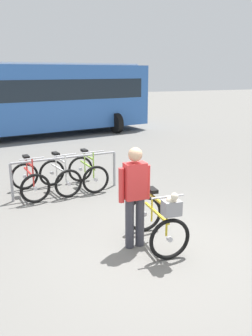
{
  "coord_description": "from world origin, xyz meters",
  "views": [
    {
      "loc": [
        -2.4,
        -4.52,
        2.75
      ],
      "look_at": [
        0.03,
        1.4,
        1.0
      ],
      "focal_mm": 37.97,
      "sensor_mm": 36.0,
      "label": 1
    }
  ],
  "objects_px": {
    "racked_bike_red": "(30,180)",
    "person_with_featured_bike": "(135,193)",
    "featured_bicycle": "(159,220)",
    "bus_distant": "(36,95)",
    "racked_bike_lime": "(88,173)",
    "racked_bike_white": "(60,176)"
  },
  "relations": [
    {
      "from": "person_with_featured_bike",
      "to": "racked_bike_white",
      "type": "bearing_deg",
      "value": 99.53
    },
    {
      "from": "racked_bike_red",
      "to": "racked_bike_lime",
      "type": "bearing_deg",
      "value": 4.76
    },
    {
      "from": "racked_bike_lime",
      "to": "person_with_featured_bike",
      "type": "xyz_separation_m",
      "value": [
        -0.17,
        -3.22,
        0.54
      ]
    },
    {
      "from": "racked_bike_lime",
      "to": "bus_distant",
      "type": "bearing_deg",
      "value": 89.69
    },
    {
      "from": "featured_bicycle",
      "to": "bus_distant",
      "type": "height_order",
      "value": "bus_distant"
    },
    {
      "from": "racked_bike_lime",
      "to": "bus_distant",
      "type": "xyz_separation_m",
      "value": [
        0.04,
        7.79,
        1.37
      ]
    },
    {
      "from": "racked_bike_red",
      "to": "person_with_featured_bike",
      "type": "xyz_separation_m",
      "value": [
        1.23,
        -3.1,
        0.54
      ]
    },
    {
      "from": "racked_bike_white",
      "to": "racked_bike_lime",
      "type": "relative_size",
      "value": 1.05
    },
    {
      "from": "racked_bike_lime",
      "to": "person_with_featured_bike",
      "type": "height_order",
      "value": "person_with_featured_bike"
    },
    {
      "from": "racked_bike_white",
      "to": "person_with_featured_bike",
      "type": "relative_size",
      "value": 0.73
    },
    {
      "from": "racked_bike_red",
      "to": "featured_bicycle",
      "type": "relative_size",
      "value": 0.95
    },
    {
      "from": "racked_bike_white",
      "to": "featured_bicycle",
      "type": "xyz_separation_m",
      "value": [
        0.87,
        -3.36,
        0.12
      ]
    },
    {
      "from": "racked_bike_white",
      "to": "person_with_featured_bike",
      "type": "distance_m",
      "value": 3.25
    },
    {
      "from": "racked_bike_red",
      "to": "racked_bike_lime",
      "type": "distance_m",
      "value": 1.4
    },
    {
      "from": "featured_bicycle",
      "to": "bus_distant",
      "type": "relative_size",
      "value": 0.12
    },
    {
      "from": "racked_bike_lime",
      "to": "bus_distant",
      "type": "distance_m",
      "value": 7.91
    },
    {
      "from": "racked_bike_red",
      "to": "featured_bicycle",
      "type": "bearing_deg",
      "value": -64.6
    },
    {
      "from": "person_with_featured_bike",
      "to": "bus_distant",
      "type": "distance_m",
      "value": 11.04
    },
    {
      "from": "racked_bike_lime",
      "to": "person_with_featured_bike",
      "type": "bearing_deg",
      "value": -92.97
    },
    {
      "from": "racked_bike_white",
      "to": "bus_distant",
      "type": "bearing_deg",
      "value": 84.61
    },
    {
      "from": "featured_bicycle",
      "to": "bus_distant",
      "type": "xyz_separation_m",
      "value": [
        -0.13,
        11.21,
        1.25
      ]
    },
    {
      "from": "racked_bike_lime",
      "to": "featured_bicycle",
      "type": "height_order",
      "value": "featured_bicycle"
    }
  ]
}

